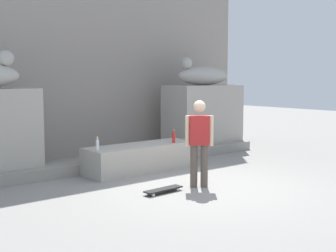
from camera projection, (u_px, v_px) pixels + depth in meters
name	position (u px, v px, depth m)	size (l,w,h in m)	color
ground_plane	(201.00, 187.00, 8.74)	(40.00, 40.00, 0.00)	gray
facade_wall	(77.00, 25.00, 12.05)	(11.06, 0.60, 6.98)	gray
pedestal_right	(203.00, 118.00, 13.04)	(2.23, 1.11, 1.88)	#A39E93
statue_reclining_right	(202.00, 75.00, 12.89)	(1.68, 0.90, 0.78)	#ADAAA2
ledge_block	(141.00, 158.00, 10.19)	(2.63, 0.88, 0.60)	#A39E93
skater	(199.00, 140.00, 8.63)	(0.44, 0.38, 1.67)	brown
skateboard	(163.00, 189.00, 8.27)	(0.81, 0.23, 0.08)	black
bottle_red	(174.00, 137.00, 10.46)	(0.07, 0.07, 0.30)	red
bottle_clear	(97.00, 145.00, 9.37)	(0.07, 0.07, 0.29)	silver
stair_step	(125.00, 161.00, 10.72)	(8.44, 0.50, 0.24)	gray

